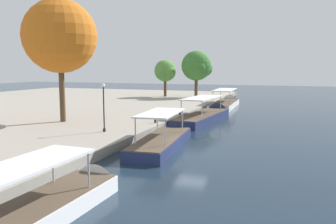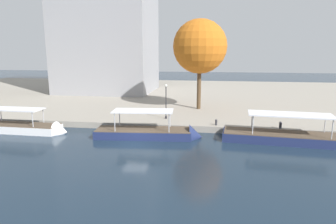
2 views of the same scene
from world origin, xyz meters
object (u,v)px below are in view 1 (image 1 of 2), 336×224
(mooring_bollard_2, at_px, (180,111))
(lamp_post, at_px, (104,106))
(tour_boat_1, at_px, (45,210))
(tree_3, at_px, (59,35))
(tour_boat_2, at_px, (164,142))
(tree_2, at_px, (166,71))
(tour_boat_3, at_px, (205,117))
(tour_boat_4, at_px, (226,105))
(tree_1, at_px, (198,66))
(mooring_bollard_0, at_px, (155,119))

(mooring_bollard_2, bearing_deg, lamp_post, 167.55)
(tour_boat_1, height_order, tree_3, tree_3)
(lamp_post, height_order, tree_3, tree_3)
(tour_boat_2, height_order, tree_2, tree_2)
(tour_boat_1, bearing_deg, tour_boat_3, 1.80)
(tour_boat_1, xyz_separation_m, tree_3, (19.86, 13.87, 9.81))
(tour_boat_2, relative_size, tour_boat_4, 0.81)
(tour_boat_3, height_order, tree_1, tree_1)
(tree_1, xyz_separation_m, tree_2, (-0.67, 6.52, -0.99))
(tour_boat_4, distance_m, tree_2, 17.09)
(mooring_bollard_2, height_order, tree_1, tree_1)
(tour_boat_2, bearing_deg, tree_2, 14.99)
(tree_1, bearing_deg, lamp_post, -177.38)
(tour_boat_2, distance_m, lamp_post, 6.87)
(tour_boat_4, xyz_separation_m, tree_3, (-27.58, 13.18, 9.88))
(mooring_bollard_2, distance_m, lamp_post, 14.16)
(lamp_post, height_order, tree_1, tree_1)
(tree_2, relative_size, tree_3, 0.57)
(tour_boat_2, bearing_deg, tour_boat_4, -3.89)
(tree_2, bearing_deg, tour_boat_1, -165.21)
(tour_boat_3, bearing_deg, mooring_bollard_0, 163.34)
(tree_1, bearing_deg, tour_boat_4, -139.55)
(mooring_bollard_0, relative_size, tree_1, 0.08)
(tour_boat_4, bearing_deg, mooring_bollard_2, 169.92)
(tour_boat_1, relative_size, mooring_bollard_2, 14.50)
(tour_boat_2, distance_m, tour_boat_4, 32.05)
(tour_boat_4, height_order, mooring_bollard_0, tour_boat_4)
(tour_boat_3, xyz_separation_m, tree_1, (25.15, 7.80, 6.59))
(mooring_bollard_0, bearing_deg, tree_2, 18.26)
(tree_1, height_order, tree_3, tree_3)
(tree_1, relative_size, tree_3, 0.70)
(tour_boat_1, distance_m, mooring_bollard_2, 29.86)
(mooring_bollard_2, xyz_separation_m, tree_1, (26.50, 4.86, 5.78))
(tour_boat_4, distance_m, mooring_bollard_2, 17.98)
(tour_boat_3, height_order, mooring_bollard_2, tour_boat_3)
(tour_boat_1, distance_m, tree_1, 57.13)
(tour_boat_3, bearing_deg, lamp_post, 163.41)
(tour_boat_2, bearing_deg, tree_1, 6.19)
(tour_boat_2, height_order, tree_1, tree_1)
(tour_boat_3, xyz_separation_m, lamp_post, (-15.04, 5.96, 2.83))
(tree_3, bearing_deg, tour_boat_1, -145.08)
(tour_boat_1, height_order, tour_boat_2, tour_boat_2)
(tree_2, bearing_deg, tree_3, -178.74)
(tour_boat_4, xyz_separation_m, lamp_post, (-31.46, 5.60, 2.90))
(tour_boat_2, bearing_deg, tree_3, 67.10)
(tour_boat_2, xyz_separation_m, tree_1, (40.77, 8.04, 6.65))
(mooring_bollard_0, distance_m, tree_2, 35.15)
(tour_boat_4, bearing_deg, tour_boat_1, 178.99)
(tree_2, height_order, tree_3, tree_3)
(tour_boat_4, distance_m, mooring_bollard_0, 25.21)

